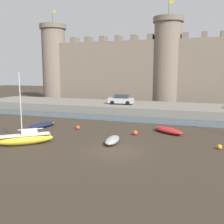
# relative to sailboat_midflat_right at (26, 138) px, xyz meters

# --- Properties ---
(ground_plane) EXTENTS (160.00, 160.00, 0.00)m
(ground_plane) POSITION_rel_sailboat_midflat_right_xyz_m (8.29, 0.83, -0.58)
(ground_plane) COLOR #382D23
(water_channel) EXTENTS (80.00, 4.50, 0.10)m
(water_channel) POSITION_rel_sailboat_midflat_right_xyz_m (8.29, 15.13, -0.53)
(water_channel) COLOR #3D4C56
(water_channel) RESTS_ON ground
(quay_road) EXTENTS (62.92, 10.00, 1.24)m
(quay_road) POSITION_rel_sailboat_midflat_right_xyz_m (8.29, 22.38, 0.04)
(quay_road) COLOR slate
(quay_road) RESTS_ON ground
(castle) EXTENTS (56.78, 5.87, 19.87)m
(castle) POSITION_rel_sailboat_midflat_right_xyz_m (8.29, 33.82, 6.79)
(castle) COLOR #7A6B5B
(castle) RESTS_ON ground
(sailboat_midflat_right) EXTENTS (4.58, 4.08, 6.53)m
(sailboat_midflat_right) POSITION_rel_sailboat_midflat_right_xyz_m (0.00, 0.00, 0.00)
(sailboat_midflat_right) COLOR yellow
(sailboat_midflat_right) RESTS_ON ground
(rowboat_near_channel_left) EXTENTS (3.85, 3.28, 0.64)m
(rowboat_near_channel_left) POSITION_rel_sailboat_midflat_right_xyz_m (11.78, 8.67, -0.24)
(rowboat_near_channel_left) COLOR red
(rowboat_near_channel_left) RESTS_ON ground
(rowboat_near_channel_right) EXTENTS (1.38, 3.04, 0.61)m
(rowboat_near_channel_right) POSITION_rel_sailboat_midflat_right_xyz_m (7.35, 2.95, -0.26)
(rowboat_near_channel_right) COLOR gray
(rowboat_near_channel_right) RESTS_ON ground
(rowboat_foreground_left) EXTENTS (2.36, 3.95, 0.58)m
(rowboat_foreground_left) POSITION_rel_sailboat_midflat_right_xyz_m (-2.78, 6.74, -0.27)
(rowboat_foreground_left) COLOR #141E3D
(rowboat_foreground_left) RESTS_ON ground
(mooring_buoy_mid_mud) EXTENTS (0.42, 0.42, 0.42)m
(mooring_buoy_mid_mud) POSITION_rel_sailboat_midflat_right_xyz_m (16.67, 4.15, -0.37)
(mooring_buoy_mid_mud) COLOR orange
(mooring_buoy_mid_mud) RESTS_ON ground
(mooring_buoy_off_centre) EXTENTS (0.50, 0.50, 0.50)m
(mooring_buoy_off_centre) POSITION_rel_sailboat_midflat_right_xyz_m (8.61, 6.71, -0.33)
(mooring_buoy_off_centre) COLOR #E04C1E
(mooring_buoy_off_centre) RESTS_ON ground
(mooring_buoy_near_channel) EXTENTS (0.45, 0.45, 0.45)m
(mooring_buoy_near_channel) POSITION_rel_sailboat_midflat_right_xyz_m (1.73, 7.20, -0.35)
(mooring_buoy_near_channel) COLOR #E04C1E
(mooring_buoy_near_channel) RESTS_ON ground
(car_quay_centre_east) EXTENTS (4.22, 2.12, 1.62)m
(car_quay_centre_east) POSITION_rel_sailboat_midflat_right_xyz_m (2.61, 21.48, 1.44)
(car_quay_centre_east) COLOR #B2B5B7
(car_quay_centre_east) RESTS_ON quay_road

